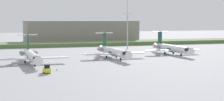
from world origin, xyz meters
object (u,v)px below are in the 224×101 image
(regional_jet_second, at_px, (113,51))
(antenna_mast, at_px, (128,27))
(regional_jet_nearest, at_px, (31,56))
(baggage_tug, at_px, (47,69))
(safety_cone_mid_marker, at_px, (37,70))
(safety_cone_rear_marker, at_px, (57,70))
(safety_cone_front_marker, at_px, (27,70))
(regional_jet_third, at_px, (171,48))

(regional_jet_second, relative_size, antenna_mast, 1.21)
(regional_jet_nearest, relative_size, baggage_tug, 9.69)
(baggage_tug, bearing_deg, antenna_mast, 54.26)
(safety_cone_mid_marker, height_order, safety_cone_rear_marker, same)
(regional_jet_second, bearing_deg, regional_jet_nearest, -167.08)
(safety_cone_front_marker, bearing_deg, regional_jet_nearest, 79.29)
(regional_jet_nearest, height_order, antenna_mast, antenna_mast)
(safety_cone_front_marker, bearing_deg, regional_jet_second, 36.79)
(antenna_mast, distance_m, safety_cone_front_marker, 84.56)
(regional_jet_third, relative_size, safety_cone_rear_marker, 56.36)
(baggage_tug, height_order, safety_cone_mid_marker, baggage_tug)
(safety_cone_rear_marker, bearing_deg, baggage_tug, -130.42)
(regional_jet_second, xyz_separation_m, safety_cone_mid_marker, (-30.83, -25.67, -2.26))
(regional_jet_second, height_order, safety_cone_mid_marker, regional_jet_second)
(safety_cone_rear_marker, bearing_deg, antenna_mast, 54.57)
(antenna_mast, height_order, baggage_tug, antenna_mast)
(regional_jet_second, relative_size, safety_cone_mid_marker, 56.36)
(regional_jet_nearest, distance_m, safety_cone_front_marker, 18.61)
(regional_jet_third, xyz_separation_m, safety_cone_mid_marker, (-58.00, -32.42, -2.26))
(regional_jet_third, bearing_deg, regional_jet_second, -166.05)
(antenna_mast, bearing_deg, regional_jet_second, -118.01)
(regional_jet_nearest, height_order, regional_jet_second, same)
(antenna_mast, bearing_deg, regional_jet_third, -78.74)
(antenna_mast, relative_size, safety_cone_rear_marker, 46.68)
(regional_jet_third, bearing_deg, antenna_mast, 101.26)
(safety_cone_mid_marker, bearing_deg, regional_jet_second, 39.78)
(regional_jet_third, height_order, safety_cone_front_marker, regional_jet_third)
(regional_jet_third, distance_m, safety_cone_front_marker, 68.52)
(antenna_mast, distance_m, safety_cone_mid_marker, 83.36)
(regional_jet_second, distance_m, baggage_tug, 41.72)
(baggage_tug, relative_size, safety_cone_mid_marker, 5.82)
(antenna_mast, height_order, safety_cone_mid_marker, antenna_mast)
(baggage_tug, distance_m, safety_cone_front_marker, 6.80)
(regional_jet_third, xyz_separation_m, safety_cone_front_marker, (-60.65, -31.79, -2.26))
(antenna_mast, xyz_separation_m, safety_cone_rear_marker, (-46.24, -65.00, -10.34))
(safety_cone_front_marker, height_order, safety_cone_mid_marker, same)
(regional_jet_nearest, height_order, regional_jet_third, same)
(regional_jet_third, xyz_separation_m, safety_cone_rear_marker, (-52.66, -32.75, -2.26))
(regional_jet_nearest, relative_size, antenna_mast, 1.21)
(regional_jet_nearest, relative_size, regional_jet_second, 1.00)
(antenna_mast, distance_m, safety_cone_rear_marker, 80.43)
(baggage_tug, xyz_separation_m, safety_cone_front_marker, (-4.57, 4.98, -0.73))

